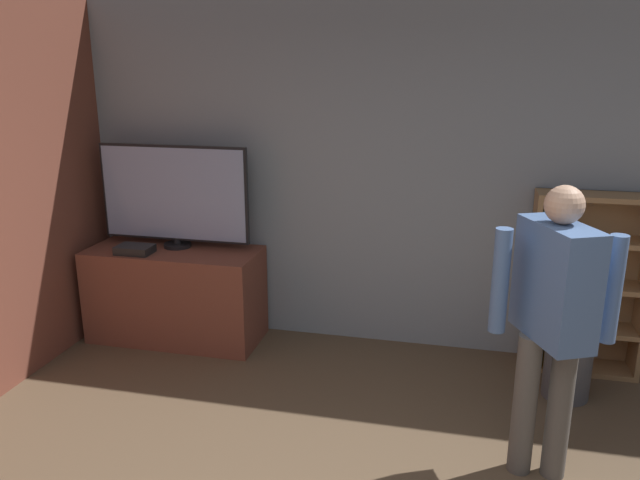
% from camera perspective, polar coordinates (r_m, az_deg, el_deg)
% --- Properties ---
extents(wall_back, '(7.19, 0.09, 2.70)m').
position_cam_1_polar(wall_back, '(4.84, 8.20, 5.55)').
color(wall_back, gray).
rests_on(wall_back, ground_plane).
extents(tv_ledge, '(1.38, 0.59, 0.76)m').
position_cam_1_polar(tv_ledge, '(5.26, -13.03, -4.85)').
color(tv_ledge, brown).
rests_on(tv_ledge, ground_plane).
extents(television, '(1.24, 0.22, 0.83)m').
position_cam_1_polar(television, '(5.11, -13.19, 4.01)').
color(television, black).
rests_on(television, tv_ledge).
extents(game_console, '(0.28, 0.19, 0.06)m').
position_cam_1_polar(game_console, '(5.11, -16.58, -0.84)').
color(game_console, black).
rests_on(game_console, tv_ledge).
extents(bookshelf, '(0.80, 0.28, 1.34)m').
position_cam_1_polar(bookshelf, '(4.90, 22.29, -3.87)').
color(bookshelf, '#997047').
rests_on(bookshelf, ground_plane).
extents(person, '(0.64, 0.54, 1.64)m').
position_cam_1_polar(person, '(3.47, 20.51, -6.01)').
color(person, '#56514C').
rests_on(person, ground_plane).
extents(waste_bin, '(0.31, 0.31, 0.39)m').
position_cam_1_polar(waste_bin, '(4.65, 21.66, -10.99)').
color(waste_bin, '#4C4C51').
rests_on(waste_bin, ground_plane).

